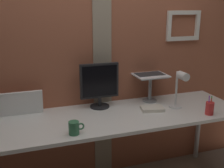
{
  "coord_description": "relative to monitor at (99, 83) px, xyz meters",
  "views": [
    {
      "loc": [
        -0.66,
        -2.01,
        1.7
      ],
      "look_at": [
        0.08,
        0.17,
        1.03
      ],
      "focal_mm": 44.24,
      "sensor_mm": 36.0,
      "label": 1
    }
  ],
  "objects": [
    {
      "name": "desk_lamp",
      "position": [
        0.66,
        -0.28,
        -0.01
      ],
      "size": [
        0.12,
        0.2,
        0.35
      ],
      "color": "white",
      "rests_on": "desk"
    },
    {
      "name": "monitor",
      "position": [
        0.0,
        0.0,
        0.0
      ],
      "size": [
        0.36,
        0.18,
        0.41
      ],
      "color": "black",
      "rests_on": "desk"
    },
    {
      "name": "coffee_mug",
      "position": [
        -0.33,
        -0.48,
        -0.18
      ],
      "size": [
        0.12,
        0.08,
        0.1
      ],
      "color": "#33724C",
      "rests_on": "desk"
    },
    {
      "name": "paper_clutter_stack",
      "position": [
        0.43,
        -0.23,
        -0.21
      ],
      "size": [
        0.22,
        0.18,
        0.03
      ],
      "primitive_type": "cube",
      "rotation": [
        0.0,
        0.0,
        -0.19
      ],
      "color": "silver",
      "rests_on": "desk"
    },
    {
      "name": "laptop_stand",
      "position": [
        0.51,
        0.0,
        -0.06
      ],
      "size": [
        0.28,
        0.22,
        0.26
      ],
      "color": "gray",
      "rests_on": "desk"
    },
    {
      "name": "desk",
      "position": [
        0.08,
        -0.23,
        -0.3
      ],
      "size": [
        2.29,
        0.7,
        0.78
      ],
      "color": "white",
      "rests_on": "ground_plane"
    },
    {
      "name": "laptop",
      "position": [
        0.51,
        0.07,
        0.08
      ],
      "size": [
        0.31,
        0.32,
        0.22
      ],
      "color": "white",
      "rests_on": "laptop_stand"
    },
    {
      "name": "whiteboard_panel",
      "position": [
        -0.71,
        0.02,
        -0.12
      ],
      "size": [
        0.41,
        0.06,
        0.22
      ],
      "primitive_type": "cube",
      "rotation": [
        0.21,
        0.0,
        0.0
      ],
      "color": "white",
      "rests_on": "desk"
    },
    {
      "name": "pen_cup",
      "position": [
        0.85,
        -0.48,
        -0.17
      ],
      "size": [
        0.07,
        0.07,
        0.17
      ],
      "color": "red",
      "rests_on": "desk"
    },
    {
      "name": "brick_wall_back",
      "position": [
        -0.0,
        0.18,
        0.3
      ],
      "size": [
        3.35,
        0.16,
        2.62
      ],
      "color": "#9E563D",
      "rests_on": "ground_plane"
    }
  ]
}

